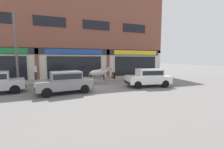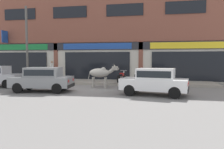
{
  "view_description": "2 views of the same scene",
  "coord_description": "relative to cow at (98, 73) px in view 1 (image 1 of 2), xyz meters",
  "views": [
    {
      "loc": [
        -2.21,
        -11.83,
        2.32
      ],
      "look_at": [
        2.75,
        1.0,
        0.83
      ],
      "focal_mm": 24.0,
      "sensor_mm": 36.0,
      "label": 1
    },
    {
      "loc": [
        4.95,
        -13.44,
        1.98
      ],
      "look_at": [
        2.16,
        1.0,
        0.91
      ],
      "focal_mm": 35.0,
      "sensor_mm": 36.0,
      "label": 2
    }
  ],
  "objects": [
    {
      "name": "ground_plane",
      "position": [
        -1.41,
        -0.87,
        -1.01
      ],
      "size": [
        90.0,
        90.0,
        0.0
      ],
      "primitive_type": "plane",
      "color": "slate"
    },
    {
      "name": "sidewalk",
      "position": [
        -1.41,
        2.79,
        -0.92
      ],
      "size": [
        19.0,
        2.93,
        0.18
      ],
      "primitive_type": "cube",
      "color": "gray",
      "rests_on": "ground"
    },
    {
      "name": "shop_building",
      "position": [
        -1.42,
        4.51,
        3.85
      ],
      "size": [
        23.0,
        1.4,
        10.11
      ],
      "color": "brown",
      "rests_on": "ground"
    },
    {
      "name": "cow",
      "position": [
        0.0,
        0.0,
        0.0
      ],
      "size": [
        2.15,
        0.56,
        1.61
      ],
      "color": "#9E998E",
      "rests_on": "ground"
    },
    {
      "name": "car_1",
      "position": [
        3.57,
        -2.39,
        -0.19
      ],
      "size": [
        3.79,
        2.19,
        1.46
      ],
      "color": "black",
      "rests_on": "ground"
    },
    {
      "name": "car_2",
      "position": [
        -2.99,
        -2.36,
        -0.19
      ],
      "size": [
        3.73,
        1.97,
        1.46
      ],
      "color": "black",
      "rests_on": "ground"
    },
    {
      "name": "motorcycle_0",
      "position": [
        1.07,
        2.19,
        -0.44
      ],
      "size": [
        0.6,
        1.8,
        0.88
      ],
      "color": "black",
      "rests_on": "sidewalk"
    },
    {
      "name": "motorcycle_1",
      "position": [
        2.34,
        2.3,
        -0.44
      ],
      "size": [
        0.65,
        1.79,
        0.88
      ],
      "color": "black",
      "rests_on": "sidewalk"
    },
    {
      "name": "pedestrian",
      "position": [
        -5.38,
        3.69,
        0.16
      ],
      "size": [
        0.32,
        0.45,
        1.6
      ],
      "color": "#2D2D33",
      "rests_on": "sidewalk"
    },
    {
      "name": "utility_pole",
      "position": [
        -6.48,
        1.63,
        2.14
      ],
      "size": [
        0.18,
        0.18,
        5.94
      ],
      "primitive_type": "cylinder",
      "color": "#595651",
      "rests_on": "sidewalk"
    }
  ]
}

